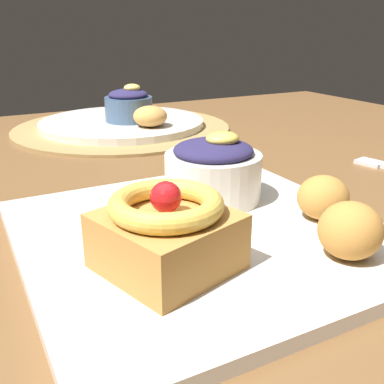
% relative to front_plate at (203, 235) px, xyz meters
% --- Properties ---
extents(dining_table, '(1.53, 1.10, 0.73)m').
position_rel_front_plate_xyz_m(dining_table, '(-0.04, 0.15, -0.08)').
color(dining_table, brown).
rests_on(dining_table, ground_plane).
extents(woven_placemat, '(0.39, 0.39, 0.00)m').
position_rel_front_plate_xyz_m(woven_placemat, '(0.09, 0.47, -0.00)').
color(woven_placemat, '#997A47').
rests_on(woven_placemat, dining_table).
extents(front_plate, '(0.30, 0.30, 0.01)m').
position_rel_front_plate_xyz_m(front_plate, '(0.00, 0.00, 0.00)').
color(front_plate, silver).
rests_on(front_plate, dining_table).
extents(cake_slice, '(0.11, 0.11, 0.07)m').
position_rel_front_plate_xyz_m(cake_slice, '(-0.05, -0.05, 0.03)').
color(cake_slice, '#B77F3D').
rests_on(cake_slice, front_plate).
extents(berry_ramekin, '(0.10, 0.10, 0.07)m').
position_rel_front_plate_xyz_m(berry_ramekin, '(0.05, 0.06, 0.04)').
color(berry_ramekin, silver).
rests_on(berry_ramekin, front_plate).
extents(fritter_front, '(0.05, 0.05, 0.04)m').
position_rel_front_plate_xyz_m(fritter_front, '(0.11, -0.03, 0.03)').
color(fritter_front, '#BC7F38').
rests_on(fritter_front, front_plate).
extents(fritter_middle, '(0.05, 0.05, 0.04)m').
position_rel_front_plate_xyz_m(fritter_middle, '(0.07, -0.10, 0.03)').
color(fritter_middle, '#BC7F38').
rests_on(fritter_middle, front_plate).
extents(back_plate, '(0.29, 0.29, 0.01)m').
position_rel_front_plate_xyz_m(back_plate, '(0.09, 0.47, 0.01)').
color(back_plate, silver).
rests_on(back_plate, woven_placemat).
extents(back_ramekin, '(0.08, 0.08, 0.07)m').
position_rel_front_plate_xyz_m(back_ramekin, '(0.10, 0.45, 0.04)').
color(back_ramekin, '#3D5675').
rests_on(back_ramekin, back_plate).
extents(back_pastry, '(0.06, 0.06, 0.03)m').
position_rel_front_plate_xyz_m(back_pastry, '(0.11, 0.39, 0.03)').
color(back_pastry, '#C68E47').
rests_on(back_pastry, back_plate).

